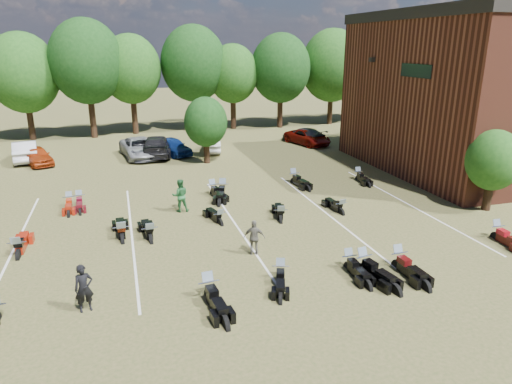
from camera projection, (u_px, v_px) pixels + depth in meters
name	position (u px, v px, depth m)	size (l,w,h in m)	color
ground	(314.00, 240.00, 20.89)	(160.00, 160.00, 0.00)	brown
car_0	(37.00, 156.00, 33.75)	(1.58, 3.93, 1.34)	#9B300E
car_1	(25.00, 151.00, 34.82)	(1.65, 4.73, 1.56)	silver
car_2	(140.00, 148.00, 35.92)	(2.52, 5.46, 1.52)	gray
car_3	(157.00, 146.00, 36.39)	(2.26, 5.55, 1.61)	black
car_4	(173.00, 146.00, 36.71)	(1.66, 4.11, 1.40)	navy
car_5	(212.00, 144.00, 37.80)	(1.36, 3.89, 1.28)	beige
car_6	(308.00, 137.00, 40.61)	(2.16, 4.68, 1.30)	#570905
car_7	(303.00, 135.00, 41.50)	(1.86, 4.57, 1.33)	#313135
person_black	(84.00, 288.00, 15.07)	(0.61, 0.40, 1.67)	black
person_green	(180.00, 195.00, 24.16)	(0.87, 0.68, 1.79)	#246231
person_grey	(254.00, 238.00, 19.19)	(0.91, 0.38, 1.55)	#5D5A4F
motorcycle_1	(209.00, 299.00, 16.02)	(0.78, 2.46, 1.37)	black
motorcycle_2	(280.00, 280.00, 17.33)	(0.67, 2.11, 1.18)	black
motorcycle_3	(348.00, 269.00, 18.14)	(0.68, 2.15, 1.20)	black
motorcycle_4	(363.00, 272.00, 17.91)	(0.80, 2.50, 1.39)	black
motorcycle_5	(398.00, 268.00, 18.23)	(0.77, 2.42, 1.35)	black
motorcycle_6	(496.00, 239.00, 20.96)	(0.73, 2.30, 1.28)	#3E0B08
motorcycle_7	(19.00, 257.00, 19.15)	(0.77, 2.43, 1.35)	maroon
motorcycle_8	(123.00, 241.00, 20.71)	(0.80, 2.50, 1.39)	black
motorcycle_9	(151.00, 242.00, 20.68)	(0.75, 2.37, 1.32)	black
motorcycle_10	(220.00, 224.00, 22.66)	(0.66, 2.08, 1.16)	black
motorcycle_11	(281.00, 222.00, 23.01)	(0.71, 2.24, 1.25)	black
motorcycle_13	(341.00, 214.00, 24.06)	(0.68, 2.14, 1.19)	black
motorcycle_14	(80.00, 205.00, 25.38)	(0.67, 2.10, 1.17)	#500B14
motorcycle_15	(70.00, 207.00, 25.12)	(0.67, 2.12, 1.18)	maroon
motorcycle_16	(213.00, 195.00, 27.12)	(0.74, 2.32, 1.29)	black
motorcycle_18	(223.00, 195.00, 27.07)	(0.80, 2.50, 1.40)	black
motorcycle_19	(294.00, 183.00, 29.37)	(0.77, 2.41, 1.34)	black
motorcycle_20	(358.00, 180.00, 30.07)	(0.68, 2.15, 1.20)	black
tree_line	(189.00, 68.00, 45.10)	(56.00, 6.00, 9.79)	black
young_tree_near_building	(494.00, 160.00, 23.83)	(2.80, 2.80, 4.16)	black
young_tree_midfield	(206.00, 122.00, 33.51)	(3.20, 3.20, 4.70)	black
parking_lines	(235.00, 223.00, 22.80)	(20.10, 14.00, 0.01)	silver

